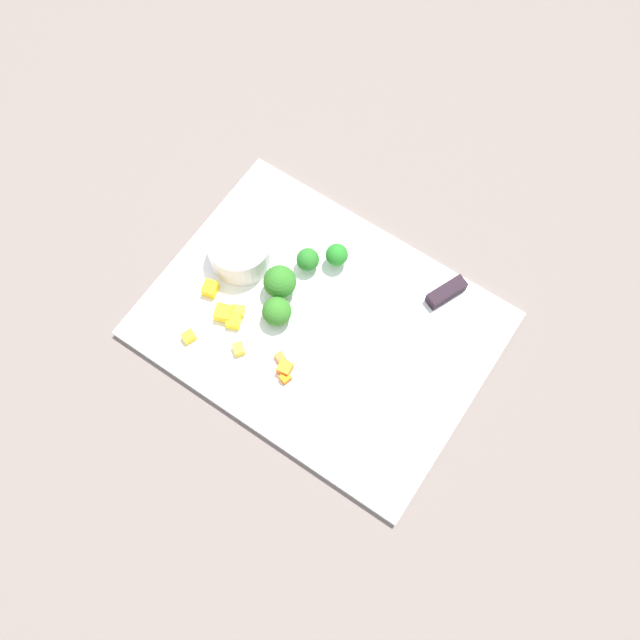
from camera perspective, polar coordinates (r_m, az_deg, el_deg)
name	(u,v)px	position (r m, az deg, el deg)	size (l,w,h in m)	color
ground_plane	(320,326)	(0.97, 0.00, -0.50)	(4.00, 4.00, 0.00)	#695E58
cutting_board	(320,325)	(0.96, 0.00, -0.36)	(0.44, 0.33, 0.01)	white
prep_bowl	(240,250)	(0.98, -6.27, 5.47)	(0.09, 0.09, 0.05)	white
chef_knife	(393,326)	(0.95, 5.75, -0.47)	(0.15, 0.31, 0.02)	silver
carrot_dice_0	(282,366)	(0.93, -3.00, -3.65)	(0.02, 0.02, 0.02)	orange
carrot_dice_1	(280,357)	(0.93, -3.12, -2.95)	(0.01, 0.01, 0.01)	orange
carrot_dice_2	(286,378)	(0.92, -2.72, -4.57)	(0.01, 0.01, 0.01)	orange
pepper_dice_0	(189,337)	(0.96, -10.25, -1.29)	(0.01, 0.02, 0.01)	yellow
pepper_dice_1	(239,349)	(0.94, -6.38, -2.27)	(0.01, 0.02, 0.01)	yellow
pepper_dice_2	(238,311)	(0.96, -6.44, 0.71)	(0.01, 0.02, 0.01)	yellow
pepper_dice_3	(234,321)	(0.96, -6.77, -0.04)	(0.02, 0.02, 0.02)	yellow
pepper_dice_4	(224,313)	(0.96, -7.56, 0.54)	(0.02, 0.02, 0.02)	yellow
pepper_dice_5	(210,289)	(0.98, -8.59, 2.43)	(0.02, 0.02, 0.02)	yellow
broccoli_floret_0	(280,282)	(0.95, -3.16, 3.00)	(0.04, 0.04, 0.05)	#90BF5B
broccoli_floret_1	(308,260)	(0.97, -0.96, 4.75)	(0.03, 0.03, 0.04)	#91AF6A
broccoli_floret_2	(337,255)	(0.97, 1.33, 5.11)	(0.03, 0.03, 0.04)	#88BE56
broccoli_floret_3	(277,312)	(0.94, -3.40, 0.66)	(0.04, 0.04, 0.04)	#96BC5D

